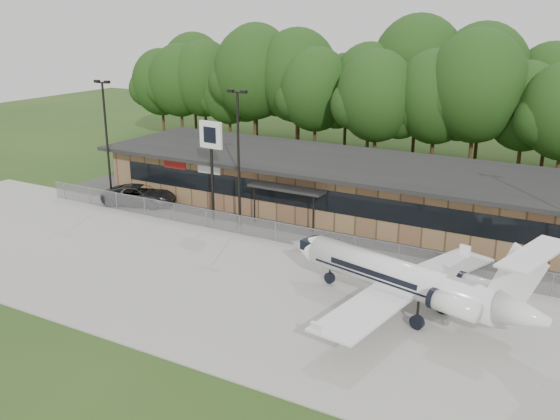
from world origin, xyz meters
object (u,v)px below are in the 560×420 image
Objects in this scene: terminal at (342,185)px; suv at (139,195)px; business_jet at (408,281)px; pole_sign at (211,145)px.

suv is (-15.37, -6.88, -1.32)m from terminal.
business_jet is at bearing -124.38° from suv.
business_jet is 27.10m from suv.
terminal is at bearing 139.19° from business_jet.
suv is (-25.87, 8.00, -1.07)m from business_jet.
terminal reaches higher than suv.
suv is 9.25m from pole_sign.
business_jet reaches higher than terminal.
terminal is 11.10m from pole_sign.
terminal is 16.89m from suv.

